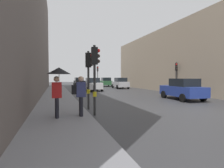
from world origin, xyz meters
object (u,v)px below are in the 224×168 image
at_px(car_silver_hatchback, 120,83).
at_px(car_dark_suv, 79,82).
at_px(traffic_light_near_left, 95,67).
at_px(traffic_light_far_median, 98,73).
at_px(car_blue_van, 183,89).
at_px(traffic_light_near_right, 89,69).
at_px(traffic_light_mid_street, 176,72).
at_px(pedestrian_with_grey_backpack, 80,93).
at_px(car_green_estate, 106,82).
at_px(pedestrian_with_umbrella, 58,78).
at_px(car_white_compact, 93,84).

distance_m(car_silver_hatchback, car_dark_suv, 11.49).
height_order(traffic_light_near_left, traffic_light_far_median, traffic_light_far_median).
relative_size(car_blue_van, car_dark_suv, 1.01).
bearing_deg(traffic_light_near_right, car_dark_suv, 83.93).
height_order(traffic_light_mid_street, pedestrian_with_grey_backpack, traffic_light_mid_street).
height_order(car_blue_van, pedestrian_with_grey_backpack, pedestrian_with_grey_backpack).
bearing_deg(car_green_estate, traffic_light_far_median, -130.05).
xyz_separation_m(traffic_light_near_left, traffic_light_near_right, (-0.00, 1.71, -0.04)).
height_order(traffic_light_mid_street, traffic_light_far_median, traffic_light_far_median).
xyz_separation_m(traffic_light_near_right, car_blue_van, (8.22, 2.06, -1.46)).
bearing_deg(pedestrian_with_umbrella, car_silver_hatchback, 62.93).
distance_m(traffic_light_near_right, car_silver_hatchback, 19.13).
bearing_deg(pedestrian_with_grey_backpack, traffic_light_near_right, 70.76).
distance_m(car_white_compact, car_dark_suv, 13.67).
bearing_deg(traffic_light_near_left, car_white_compact, 78.91).
relative_size(car_silver_hatchback, car_blue_van, 1.00).
height_order(traffic_light_mid_street, traffic_light_near_right, traffic_light_mid_street).
bearing_deg(car_white_compact, pedestrian_with_umbrella, -106.47).
distance_m(traffic_light_far_median, car_dark_suv, 6.62).
relative_size(traffic_light_near_right, pedestrian_with_umbrella, 1.58).
height_order(traffic_light_far_median, car_blue_van, traffic_light_far_median).
xyz_separation_m(traffic_light_near_right, car_dark_suv, (2.91, 27.33, -1.46)).
distance_m(traffic_light_mid_street, car_green_estate, 17.97).
xyz_separation_m(traffic_light_mid_street, car_white_compact, (-8.03, 7.03, -1.57)).
relative_size(traffic_light_far_median, pedestrian_with_grey_backpack, 2.18).
height_order(traffic_light_far_median, car_dark_suv, traffic_light_far_median).
distance_m(traffic_light_near_right, car_white_compact, 14.07).
bearing_deg(traffic_light_near_left, traffic_light_mid_street, 37.08).
distance_m(traffic_light_near_left, car_green_estate, 27.13).
bearing_deg(car_blue_van, traffic_light_near_right, -165.95).
height_order(traffic_light_mid_street, car_blue_van, traffic_light_mid_street).
bearing_deg(traffic_light_mid_street, pedestrian_with_umbrella, -144.66).
relative_size(traffic_light_near_left, pedestrian_with_grey_backpack, 1.95).
bearing_deg(pedestrian_with_umbrella, traffic_light_far_median, 73.19).
xyz_separation_m(traffic_light_mid_street, car_silver_hatchback, (-2.76, 10.55, -1.57)).
xyz_separation_m(car_green_estate, pedestrian_with_umbrella, (-9.53, -26.67, 0.96)).
relative_size(traffic_light_near_left, car_dark_suv, 0.81).
bearing_deg(car_white_compact, car_blue_van, -65.82).
relative_size(traffic_light_near_left, car_white_compact, 0.82).
distance_m(traffic_light_far_median, car_white_compact, 8.41).
bearing_deg(pedestrian_with_umbrella, car_blue_van, 24.26).
relative_size(traffic_light_near_right, car_dark_suv, 0.80).
relative_size(traffic_light_mid_street, traffic_light_near_left, 1.03).
distance_m(car_green_estate, pedestrian_with_grey_backpack, 27.98).
distance_m(traffic_light_near_right, car_green_estate, 25.49).
bearing_deg(traffic_light_near_left, car_silver_hatchback, 66.34).
bearing_deg(pedestrian_with_grey_backpack, car_blue_van, 26.12).
xyz_separation_m(traffic_light_near_left, car_blue_van, (8.22, 3.77, -1.50)).
relative_size(car_silver_hatchback, pedestrian_with_grey_backpack, 2.42).
bearing_deg(traffic_light_near_right, car_silver_hatchback, 64.27).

